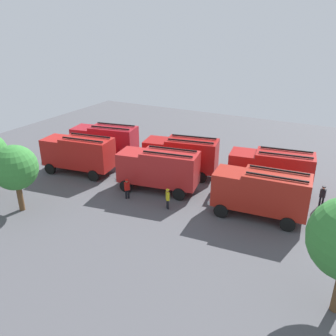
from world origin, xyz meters
The scene contains 13 objects.
ground_plane centered at (0.00, 0.00, 0.00)m, with size 54.79×54.79×0.00m, color #4C4C51.
fire_truck_0 centered at (-8.84, -2.39, 2.15)m, with size 7.46×3.54×3.88m.
fire_truck_1 centered at (-0.39, -2.00, 2.15)m, with size 7.52×3.80×3.88m.
fire_truck_2 centered at (8.81, -2.14, 2.15)m, with size 7.52×3.76×3.88m.
fire_truck_3 centered at (-9.15, 2.40, 2.15)m, with size 7.37×3.21×3.88m.
fire_truck_4 centered at (-0.10, 1.95, 2.15)m, with size 7.50×3.67×3.88m.
fire_truck_5 centered at (8.70, 2.22, 2.15)m, with size 7.47×3.55×3.88m.
firefighter_0 centered at (1.49, 4.60, 0.98)m, with size 0.45×0.48×1.74m.
firefighter_1 centered at (9.78, -5.74, 0.97)m, with size 0.46×0.32×1.73m.
firefighter_2 centered at (-13.26, -1.55, 1.04)m, with size 0.46×0.31×1.83m.
firefighter_3 centered at (-2.34, 4.53, 0.95)m, with size 0.45×0.48×1.70m.
tree_1 centered at (7.87, 10.15, 3.64)m, with size 3.49×3.49×5.41m.
traffic_cone_0 centered at (-12.20, 0.32, 0.36)m, with size 0.51×0.51×0.73m, color #F2600C.
Camera 1 is at (-13.81, 26.29, 13.86)m, focal length 37.10 mm.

